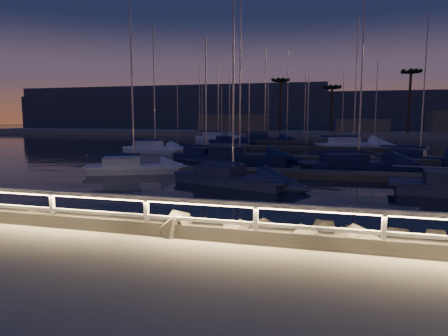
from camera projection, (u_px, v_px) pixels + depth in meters
The scene contains 20 objects.
ground at pixel (217, 240), 10.31m from camera, with size 400.00×400.00×0.00m, color #ABA79A.
harbor_water at pixel (305, 159), 40.28m from camera, with size 400.00×440.00×0.60m.
guard_rail at pixel (215, 211), 10.23m from camera, with size 44.11×0.12×1.06m.
floating_docks at pixel (306, 152), 41.43m from camera, with size 22.00×36.00×0.40m.
far_shore at pixel (320, 132), 81.10m from camera, with size 160.00×14.00×5.20m.
palm_left at pixel (281, 83), 80.00m from camera, with size 3.00×3.00×11.20m.
palm_center at pixel (332, 89), 78.48m from camera, with size 3.00×3.00×9.70m.
palm_right at pixel (411, 75), 73.52m from camera, with size 3.00×3.00×12.20m.
distant_hills at pixel (264, 113), 143.40m from camera, with size 230.00×37.50×18.00m.
sailboat_a at pixel (132, 167), 27.13m from camera, with size 6.71×4.24×11.19m.
sailboat_c at pixel (230, 177), 22.62m from camera, with size 7.48×4.41×12.29m.
sailboat_e at pixel (205, 155), 35.61m from camera, with size 6.60×3.39×10.88m.
sailboat_f at pixel (237, 156), 34.50m from camera, with size 8.77×3.98×14.45m.
sailboat_g at pixel (417, 157), 34.30m from camera, with size 7.60×4.66×12.52m.
sailboat_h at pixel (355, 163), 29.21m from camera, with size 8.73×5.30×14.33m.
sailboat_i at pixel (228, 140), 59.29m from camera, with size 6.27×2.37×10.50m.
sailboat_j at pixel (154, 149), 43.09m from camera, with size 8.13×4.26×13.36m.
sailboat_k at pixel (351, 144), 49.49m from camera, with size 9.55×6.10×15.82m.
sailboat_m at pixel (217, 137), 67.26m from camera, with size 8.11×3.17×13.54m.
sailboat_n at pixel (263, 139), 62.93m from camera, with size 8.70×2.70×14.75m.
Camera 1 is at (2.84, -9.59, 3.14)m, focal length 32.00 mm.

